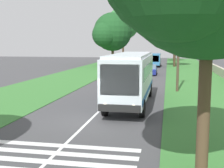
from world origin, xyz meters
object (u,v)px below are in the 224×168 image
Objects in this scene: trailing_car_0 at (118,73)px; trailing_minibus_0 at (155,59)px; coach_bus at (131,75)px; trailing_car_1 at (150,70)px; roadside_tree_right_0 at (174,38)px; roadside_tree_left_2 at (112,33)px; roadside_tree_right_2 at (175,23)px; trailing_car_2 at (129,67)px; utility_pole at (179,41)px; roadside_tree_left_0 at (123,24)px.

trailing_car_0 is 21.10m from trailing_minibus_0.
trailing_car_0 is at bearing 12.59° from coach_bus.
trailing_car_1 is 0.51× the size of roadside_tree_right_0.
roadside_tree_left_2 reaches higher than trailing_car_1.
trailing_car_1 is 0.39× the size of roadside_tree_right_2.
trailing_minibus_0 is at bearing 0.31° from trailing_car_1.
trailing_car_2 is 0.39× the size of roadside_tree_right_2.
trailing_minibus_0 reaches higher than trailing_car_0.
roadside_tree_right_0 reaches higher than trailing_car_0.
trailing_car_0 is 23.52m from roadside_tree_right_2.
trailing_minibus_0 reaches higher than trailing_car_1.
roadside_tree_right_2 is (10.16, -7.44, 7.62)m from trailing_car_2.
utility_pole is at bearing -158.51° from roadside_tree_left_2.
trailing_car_2 is at bearing -153.72° from roadside_tree_left_2.
trailing_car_1 is at bearing -0.41° from coach_bus.
roadside_tree_right_2 is (20.99, -7.38, 7.62)m from trailing_car_0.
coach_bus is 27.56m from trailing_car_2.
trailing_car_1 is 6.88m from trailing_car_2.
coach_bus is 16.90m from trailing_car_0.
roadside_tree_left_2 is (-0.43, 8.48, 5.00)m from trailing_minibus_0.
roadside_tree_left_0 is at bearing 17.24° from trailing_car_1.
roadside_tree_right_2 is at bearing -12.66° from trailing_car_1.
trailing_minibus_0 is at bearing -10.22° from trailing_car_0.
utility_pole is (-9.99, -7.19, 3.99)m from trailing_car_0.
roadside_tree_left_0 reaches higher than roadside_tree_right_2.
trailing_car_2 is at bearing 19.19° from utility_pole.
coach_bus reaches higher than trailing_minibus_0.
roadside_tree_left_0 is 14.99m from roadside_tree_right_2.
roadside_tree_left_2 reaches higher than trailing_minibus_0.
roadside_tree_left_2 is 1.17× the size of utility_pole.
trailing_car_1 is at bearing -150.55° from roadside_tree_left_2.
coach_bus reaches higher than trailing_car_2.
roadside_tree_left_0 reaches higher than roadside_tree_right_0.
trailing_car_0 is at bearing 160.61° from roadside_tree_right_2.
trailing_minibus_0 reaches higher than trailing_car_2.
trailing_minibus_0 is 0.47× the size of roadside_tree_left_0.
coach_bus is 37.19m from trailing_minibus_0.
roadside_tree_left_0 is 10.58m from roadside_tree_left_2.
trailing_car_0 is 31.96m from roadside_tree_left_0.
trailing_car_0 is 1.00× the size of trailing_car_2.
trailing_car_1 is 0.34× the size of roadside_tree_left_0.
trailing_car_2 is 12.11m from roadside_tree_left_2.
roadside_tree_right_0 is (29.41, -7.62, 5.30)m from trailing_car_2.
roadside_tree_right_0 is (56.67, -3.90, 3.82)m from coach_bus.
roadside_tree_right_0 is at bearing -50.49° from roadside_tree_left_0.
trailing_car_2 is 30.84m from roadside_tree_right_0.
trailing_car_0 is 0.51× the size of roadside_tree_right_0.
utility_pole is at bearing -28.61° from coach_bus.
roadside_tree_left_2 is 12.27m from roadside_tree_right_2.
roadside_tree_left_0 is (19.80, 4.03, 8.15)m from trailing_car_2.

